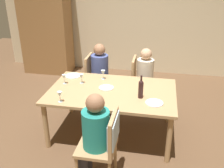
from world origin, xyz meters
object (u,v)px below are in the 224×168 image
at_px(dinner_plate_guest_left, 154,103).
at_px(dinner_plate_guest_right, 106,88).
at_px(chair_far_left, 95,76).
at_px(person_woman_host, 94,133).
at_px(chair_near, 107,139).
at_px(chair_far_right, 140,79).
at_px(wine_glass_centre, 64,77).
at_px(person_man_guest, 146,74).
at_px(wine_glass_near_left, 81,77).
at_px(wine_glass_far, 60,95).
at_px(dinner_plate_host, 73,76).
at_px(armoire_cabinet, 46,26).
at_px(dining_table, 112,95).
at_px(wine_glass_near_right, 103,73).
at_px(wine_bottle_tall_green, 141,88).
at_px(person_man_bearded, 101,70).
at_px(handbag, 163,102).

xyz_separation_m(dinner_plate_guest_left, dinner_plate_guest_right, (-0.71, 0.33, 0.00)).
relative_size(chair_far_left, person_woman_host, 0.80).
bearing_deg(chair_near, chair_far_right, -5.94).
relative_size(wine_glass_centre, dinner_plate_guest_right, 0.67).
distance_m(chair_far_right, person_man_guest, 0.16).
relative_size(person_man_guest, wine_glass_near_left, 7.44).
distance_m(person_man_guest, wine_glass_far, 1.78).
distance_m(chair_far_right, dinner_plate_guest_right, 1.02).
bearing_deg(wine_glass_near_left, dinner_plate_host, 132.85).
height_order(wine_glass_near_left, dinner_plate_guest_right, wine_glass_near_left).
bearing_deg(chair_far_right, armoire_cabinet, -120.43).
bearing_deg(chair_far_left, armoire_cabinet, -132.15).
bearing_deg(chair_far_left, dinner_plate_host, -22.27).
height_order(dining_table, person_woman_host, person_woman_host).
height_order(person_man_guest, dinner_plate_guest_left, person_man_guest).
bearing_deg(dinner_plate_host, wine_glass_near_right, -2.20).
xyz_separation_m(person_woman_host, wine_glass_near_left, (-0.48, 1.11, 0.19)).
bearing_deg(dinner_plate_guest_left, dinner_plate_guest_right, 154.90).
bearing_deg(dinner_plate_guest_right, wine_glass_near_left, 165.78).
xyz_separation_m(dining_table, wine_bottle_tall_green, (0.42, -0.15, 0.21)).
xyz_separation_m(wine_bottle_tall_green, wine_glass_near_left, (-0.93, 0.31, -0.03)).
bearing_deg(chair_far_left, dinner_plate_guest_left, 42.07).
bearing_deg(wine_glass_centre, wine_glass_near_right, 28.17).
distance_m(chair_far_left, chair_far_right, 0.82).
relative_size(wine_glass_near_left, dinner_plate_guest_left, 0.63).
xyz_separation_m(dining_table, dinner_plate_guest_left, (0.62, -0.28, 0.08)).
relative_size(person_man_guest, wine_glass_centre, 7.44).
xyz_separation_m(person_man_bearded, dinner_plate_guest_right, (0.29, -0.90, 0.09)).
bearing_deg(wine_bottle_tall_green, dinner_plate_guest_left, -33.65).
distance_m(wine_glass_near_left, dinner_plate_guest_left, 1.21).
xyz_separation_m(chair_far_right, wine_bottle_tall_green, (0.10, -1.11, 0.35)).
distance_m(dining_table, chair_far_right, 1.02).
bearing_deg(person_woman_host, dining_table, -1.56).
bearing_deg(person_man_guest, dinner_plate_guest_right, -30.60).
bearing_deg(chair_far_left, person_man_guest, 90.00).
bearing_deg(dinner_plate_guest_right, dining_table, -29.72).
bearing_deg(chair_far_left, dining_table, 27.47).
relative_size(wine_glass_near_right, dinner_plate_host, 0.58).
relative_size(person_woman_host, wine_glass_centre, 7.71).
bearing_deg(wine_glass_far, dinner_plate_guest_right, 46.01).
bearing_deg(person_man_bearded, armoire_cabinet, -130.11).
bearing_deg(dinner_plate_host, chair_near, -57.89).
height_order(person_man_bearded, handbag, person_man_bearded).
bearing_deg(chair_near, person_woman_host, 90.00).
bearing_deg(wine_glass_far, dinner_plate_host, 97.80).
bearing_deg(dinner_plate_guest_left, handbag, 83.45).
relative_size(dinner_plate_guest_right, handbag, 0.80).
bearing_deg(chair_far_right, dining_table, -18.65).
bearing_deg(dinner_plate_host, dinner_plate_guest_right, -28.59).
bearing_deg(chair_far_right, wine_glass_centre, -51.20).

